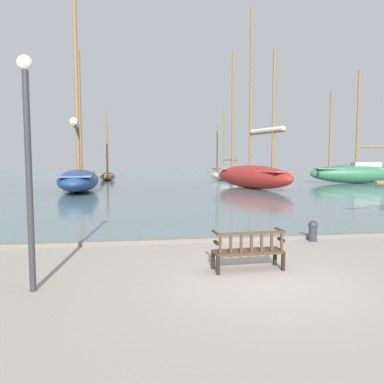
{
  "coord_description": "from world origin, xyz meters",
  "views": [
    {
      "loc": [
        -2.52,
        -7.31,
        2.51
      ],
      "look_at": [
        -0.03,
        10.0,
        1.0
      ],
      "focal_mm": 35.0,
      "sensor_mm": 36.0,
      "label": 1
    }
  ],
  "objects": [
    {
      "name": "lamp_post",
      "position": [
        -4.54,
        0.03,
        2.66
      ],
      "size": [
        0.28,
        0.28,
        4.41
      ],
      "color": "#2D2D33",
      "rests_on": "ground"
    },
    {
      "name": "quay_edge_kerb",
      "position": [
        0.0,
        3.85,
        0.06
      ],
      "size": [
        40.0,
        0.3,
        0.12
      ],
      "primitive_type": "cube",
      "color": "slate",
      "rests_on": "ground"
    },
    {
      "name": "park_bench",
      "position": [
        -0.06,
        0.77,
        0.47
      ],
      "size": [
        1.63,
        0.62,
        0.92
      ],
      "color": "black",
      "rests_on": "ground"
    },
    {
      "name": "sailboat_outer_port",
      "position": [
        7.09,
        23.62,
        1.35
      ],
      "size": [
        5.38,
        11.82,
        15.18
      ],
      "color": "maroon",
      "rests_on": "harbor_water"
    },
    {
      "name": "ground_plane",
      "position": [
        0.0,
        0.0,
        0.0
      ],
      "size": [
        160.0,
        160.0,
        0.0
      ],
      "primitive_type": "plane",
      "color": "gray"
    },
    {
      "name": "sailboat_mid_starboard",
      "position": [
        20.05,
        28.56,
        1.21
      ],
      "size": [
        10.22,
        3.96,
        11.45
      ],
      "color": "#2D6647",
      "rests_on": "harbor_water"
    },
    {
      "name": "mooring_bollard",
      "position": [
        2.8,
        3.44,
        0.36
      ],
      "size": [
        0.29,
        0.29,
        0.65
      ],
      "color": "#2D2D33",
      "rests_on": "ground"
    },
    {
      "name": "sailboat_centre_channel",
      "position": [
        -6.22,
        38.71,
        0.71
      ],
      "size": [
        2.01,
        7.49,
        8.35
      ],
      "color": "brown",
      "rests_on": "harbor_water"
    },
    {
      "name": "sailboat_outer_starboard",
      "position": [
        7.63,
        36.29,
        0.74
      ],
      "size": [
        3.2,
        6.93,
        8.3
      ],
      "color": "silver",
      "rests_on": "harbor_water"
    },
    {
      "name": "sailboat_nearest_port",
      "position": [
        -7.13,
        22.68,
        1.25
      ],
      "size": [
        3.84,
        10.43,
        14.76
      ],
      "color": "navy",
      "rests_on": "harbor_water"
    },
    {
      "name": "harbor_water",
      "position": [
        0.0,
        44.0,
        0.04
      ],
      "size": [
        100.0,
        80.0,
        0.08
      ],
      "primitive_type": "cube",
      "color": "slate",
      "rests_on": "ground"
    }
  ]
}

